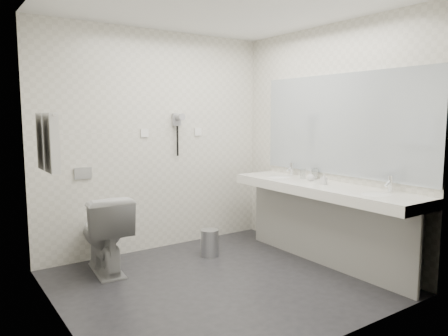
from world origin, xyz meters
TOP-DOWN VIEW (x-y plane):
  - floor at (0.00, 0.00)m, footprint 2.80×2.80m
  - ceiling at (0.00, 0.00)m, footprint 2.80×2.80m
  - wall_back at (0.00, 1.30)m, footprint 2.80×0.00m
  - wall_front at (0.00, -1.30)m, footprint 2.80×0.00m
  - wall_left at (-1.40, 0.00)m, footprint 0.00×2.60m
  - wall_right at (1.40, 0.00)m, footprint 0.00×2.60m
  - vanity_counter at (1.12, -0.20)m, footprint 0.55×2.20m
  - vanity_panel at (1.15, -0.20)m, footprint 0.03×2.15m
  - vanity_post_near at (1.18, -1.24)m, footprint 0.06×0.06m
  - vanity_post_far at (1.18, 0.84)m, footprint 0.06×0.06m
  - mirror at (1.39, -0.20)m, footprint 0.02×2.20m
  - basin_near at (1.12, -0.85)m, footprint 0.40×0.31m
  - basin_far at (1.12, 0.45)m, footprint 0.40×0.31m
  - faucet_near at (1.32, -0.85)m, footprint 0.04×0.04m
  - faucet_far at (1.32, 0.45)m, footprint 0.04×0.04m
  - soap_bottle_a at (1.12, -0.22)m, footprint 0.06×0.06m
  - soap_bottle_b at (1.20, 0.03)m, footprint 0.11×0.11m
  - glass_left at (1.34, 0.11)m, footprint 0.07×0.07m
  - glass_right at (1.24, 0.19)m, footprint 0.07×0.07m
  - toilet at (-0.78, 0.89)m, footprint 0.51×0.81m
  - flush_plate at (-0.85, 1.29)m, footprint 0.18×0.02m
  - pedal_bin at (0.33, 0.69)m, footprint 0.22×0.22m
  - bin_lid at (0.33, 0.69)m, footprint 0.20×0.20m
  - towel_rail at (-1.35, 0.55)m, footprint 0.02×0.62m
  - towel_near at (-1.34, 0.41)m, footprint 0.07×0.24m
  - towel_far at (-1.34, 0.69)m, footprint 0.07×0.24m
  - dryer_cradle at (0.25, 1.27)m, footprint 0.10×0.04m
  - dryer_barrel at (0.25, 1.20)m, footprint 0.08×0.14m
  - dryer_cord at (0.25, 1.26)m, footprint 0.02×0.02m
  - switch_plate_a at (-0.15, 1.29)m, footprint 0.09×0.02m
  - switch_plate_b at (0.55, 1.29)m, footprint 0.09×0.02m

SIDE VIEW (x-z plane):
  - floor at x=0.00m, z-range 0.00..0.00m
  - pedal_bin at x=0.33m, z-range 0.00..0.28m
  - bin_lid at x=0.33m, z-range 0.28..0.29m
  - vanity_panel at x=1.15m, z-range 0.00..0.75m
  - vanity_post_near at x=1.18m, z-range 0.00..0.75m
  - vanity_post_far at x=1.18m, z-range 0.00..0.75m
  - toilet at x=-0.78m, z-range 0.00..0.78m
  - vanity_counter at x=1.12m, z-range 0.75..0.85m
  - basin_near at x=1.12m, z-range 0.81..0.86m
  - basin_far at x=1.12m, z-range 0.81..0.86m
  - soap_bottle_b at x=1.20m, z-range 0.85..0.95m
  - glass_right at x=1.24m, z-range 0.85..0.96m
  - soap_bottle_a at x=1.12m, z-range 0.85..0.96m
  - glass_left at x=1.34m, z-range 0.85..0.97m
  - faucet_near at x=1.32m, z-range 0.85..1.00m
  - faucet_far at x=1.32m, z-range 0.85..1.00m
  - flush_plate at x=-0.85m, z-range 0.89..1.01m
  - wall_back at x=0.00m, z-range -0.15..2.65m
  - wall_front at x=0.00m, z-range -0.15..2.65m
  - wall_left at x=-1.40m, z-range -0.05..2.55m
  - wall_right at x=1.40m, z-range -0.05..2.55m
  - dryer_cord at x=0.25m, z-range 1.07..1.43m
  - towel_near at x=-1.34m, z-range 1.09..1.57m
  - towel_far at x=-1.34m, z-range 1.09..1.57m
  - switch_plate_a at x=-0.15m, z-range 1.31..1.40m
  - switch_plate_b at x=0.55m, z-range 1.31..1.40m
  - mirror at x=1.39m, z-range 0.92..1.98m
  - dryer_cradle at x=0.25m, z-range 1.43..1.57m
  - dryer_barrel at x=0.25m, z-range 1.49..1.57m
  - towel_rail at x=-1.35m, z-range 1.54..1.56m
  - ceiling at x=0.00m, z-range 2.50..2.50m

